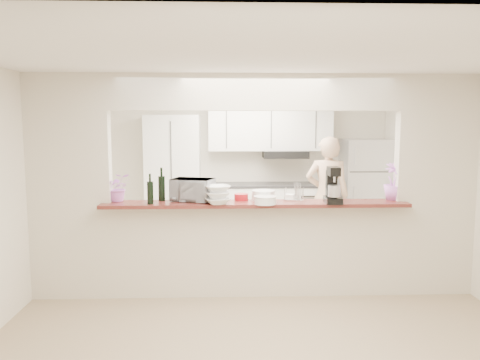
{
  "coord_description": "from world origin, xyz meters",
  "views": [
    {
      "loc": [
        -0.35,
        -5.18,
        1.95
      ],
      "look_at": [
        -0.16,
        0.3,
        1.3
      ],
      "focal_mm": 35.0,
      "sensor_mm": 36.0,
      "label": 1
    }
  ],
  "objects_px": {
    "stand_mixer": "(333,187)",
    "person": "(327,196)",
    "refrigerator": "(364,189)",
    "toaster_oven": "(193,190)"
  },
  "relations": [
    {
      "from": "stand_mixer",
      "to": "person",
      "type": "xyz_separation_m",
      "value": [
        0.35,
        1.81,
        -0.39
      ]
    },
    {
      "from": "person",
      "to": "refrigerator",
      "type": "bearing_deg",
      "value": -120.74
    },
    {
      "from": "toaster_oven",
      "to": "stand_mixer",
      "type": "height_order",
      "value": "stand_mixer"
    },
    {
      "from": "refrigerator",
      "to": "toaster_oven",
      "type": "xyz_separation_m",
      "value": [
        -2.75,
        -2.6,
        0.37
      ]
    },
    {
      "from": "refrigerator",
      "to": "stand_mixer",
      "type": "height_order",
      "value": "refrigerator"
    },
    {
      "from": "toaster_oven",
      "to": "stand_mixer",
      "type": "relative_size",
      "value": 1.14
    },
    {
      "from": "refrigerator",
      "to": "person",
      "type": "relative_size",
      "value": 0.96
    },
    {
      "from": "stand_mixer",
      "to": "person",
      "type": "relative_size",
      "value": 0.23
    },
    {
      "from": "refrigerator",
      "to": "toaster_oven",
      "type": "bearing_deg",
      "value": -136.61
    },
    {
      "from": "toaster_oven",
      "to": "refrigerator",
      "type": "bearing_deg",
      "value": 60.0
    }
  ]
}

